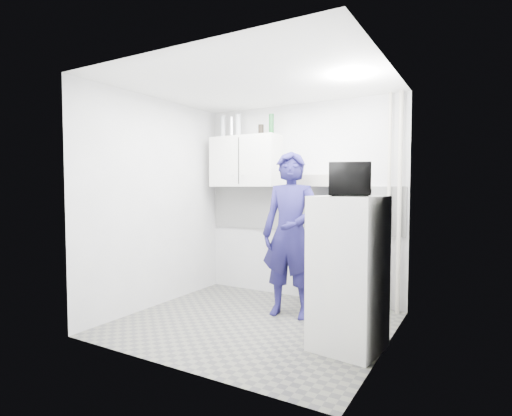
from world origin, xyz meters
The scene contains 22 objects.
floor centered at (0.00, 0.00, 0.00)m, with size 2.80×2.80×0.00m, color #5F5F52.
ceiling centered at (0.00, 0.00, 2.60)m, with size 2.80×2.80×0.00m, color white.
wall_back centered at (0.00, 1.25, 1.30)m, with size 2.80×2.80×0.00m, color silver.
wall_left centered at (-1.40, 0.00, 1.30)m, with size 2.60×2.60×0.00m, color silver.
wall_right centered at (1.40, 0.00, 1.30)m, with size 2.60×2.60×0.00m, color silver.
person centered at (0.24, 0.46, 0.95)m, with size 0.69×0.45×1.90m, color #1A174C.
stove centered at (0.53, 1.00, 0.39)m, with size 0.49×0.49×0.79m, color #BEB8A4.
fridge centered at (1.10, -0.13, 0.71)m, with size 0.58×0.58×1.41m, color white.
stove_top centered at (0.53, 1.00, 0.80)m, with size 0.47×0.47×0.03m, color black.
saucepan centered at (0.63, 1.03, 0.87)m, with size 0.20×0.20×0.11m, color silver.
microwave centered at (1.10, -0.13, 1.56)m, with size 0.36×0.53×0.29m, color black.
bottle_a centered at (-1.13, 1.07, 2.36)m, with size 0.07×0.07×0.32m, color #B2B7BC.
bottle_b centered at (-0.99, 1.07, 2.34)m, with size 0.07×0.07×0.28m, color silver.
bottle_c centered at (-0.87, 1.07, 2.36)m, with size 0.08×0.08×0.31m, color #B2B7BC.
canister_b centered at (-0.50, 1.07, 2.27)m, with size 0.07×0.07×0.14m, color black.
bottle_e centered at (-0.34, 1.07, 2.33)m, with size 0.07×0.07×0.27m, color #144C1E.
upper_cabinet centered at (-0.75, 1.07, 1.85)m, with size 1.00×0.35×0.70m, color white.
range_hood centered at (0.45, 1.00, 1.57)m, with size 0.60×0.50×0.14m, color #BEB8A4.
backsplash centered at (0.00, 1.24, 1.20)m, with size 2.74×0.03×0.60m, color white.
pipe_a centered at (1.30, 1.17, 1.30)m, with size 0.05×0.05×2.60m, color #BEB8A4.
pipe_b centered at (1.18, 1.17, 1.30)m, with size 0.04×0.04×2.60m, color #BEB8A4.
ceiling_spot_fixture centered at (1.00, 0.20, 2.57)m, with size 0.10×0.10×0.02m, color white.
Camera 1 is at (2.18, -3.69, 1.49)m, focal length 28.00 mm.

